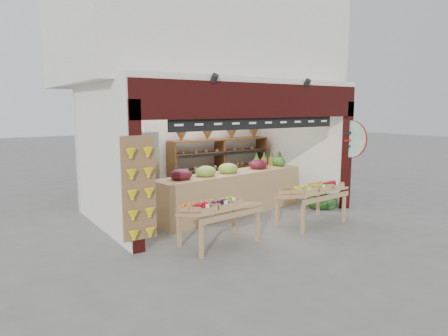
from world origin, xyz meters
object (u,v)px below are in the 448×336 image
(display_table_left, at_px, (214,207))
(watermelon_pile, at_px, (321,199))
(display_table_right, at_px, (312,190))
(refrigerator, at_px, (139,170))
(mid_counter, at_px, (231,191))
(cardboard_stack, at_px, (157,205))
(back_shelving, at_px, (220,156))

(display_table_left, xyz_separation_m, watermelon_pile, (3.73, 0.81, -0.49))
(display_table_right, bearing_deg, display_table_left, 178.97)
(refrigerator, relative_size, mid_counter, 0.48)
(refrigerator, height_order, watermelon_pile, refrigerator)
(display_table_left, distance_m, watermelon_pile, 3.85)
(refrigerator, distance_m, cardboard_stack, 1.19)
(back_shelving, bearing_deg, refrigerator, -178.66)
(refrigerator, bearing_deg, mid_counter, -52.39)
(display_table_right, height_order, watermelon_pile, display_table_right)
(display_table_right, relative_size, watermelon_pile, 1.90)
(mid_counter, relative_size, watermelon_pile, 5.04)
(watermelon_pile, bearing_deg, refrigerator, 146.63)
(refrigerator, height_order, display_table_left, refrigerator)
(cardboard_stack, bearing_deg, display_table_right, -43.84)
(back_shelving, bearing_deg, cardboard_stack, -157.24)
(mid_counter, xyz_separation_m, display_table_left, (-1.52, -1.63, 0.17))
(display_table_left, bearing_deg, display_table_right, -1.03)
(cardboard_stack, distance_m, display_table_left, 2.42)
(display_table_left, bearing_deg, refrigerator, 91.51)
(cardboard_stack, bearing_deg, back_shelving, 22.76)
(back_shelving, bearing_deg, mid_counter, -115.54)
(back_shelving, distance_m, display_table_left, 4.15)
(cardboard_stack, distance_m, mid_counter, 1.76)
(mid_counter, bearing_deg, back_shelving, 64.46)
(mid_counter, relative_size, display_table_right, 2.65)
(refrigerator, bearing_deg, display_table_right, -58.64)
(back_shelving, bearing_deg, display_table_right, -88.24)
(display_table_left, bearing_deg, cardboard_stack, 91.23)
(mid_counter, xyz_separation_m, watermelon_pile, (2.21, -0.81, -0.33))
(back_shelving, xyz_separation_m, mid_counter, (-0.84, -1.76, -0.60))
(refrigerator, relative_size, watermelon_pile, 2.40)
(back_shelving, distance_m, refrigerator, 2.46)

